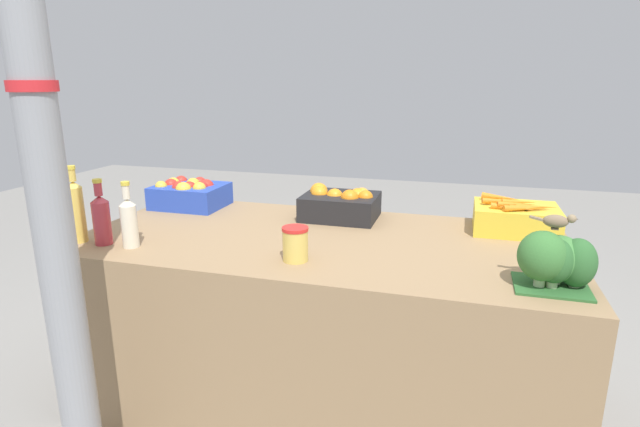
% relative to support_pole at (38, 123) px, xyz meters
% --- Properties ---
extents(ground_plane, '(10.00, 10.00, 0.00)m').
position_rel_support_pole_xyz_m(ground_plane, '(0.60, 0.74, -1.25)').
color(ground_plane, gray).
extents(market_table, '(1.94, 0.94, 0.75)m').
position_rel_support_pole_xyz_m(market_table, '(0.60, 0.74, -0.88)').
color(market_table, '#937551').
rests_on(market_table, ground_plane).
extents(support_pole, '(0.13, 0.13, 2.50)m').
position_rel_support_pole_xyz_m(support_pole, '(0.00, 0.00, 0.00)').
color(support_pole, gray).
rests_on(support_pole, ground_plane).
extents(apple_crate, '(0.34, 0.27, 0.14)m').
position_rel_support_pole_xyz_m(apple_crate, '(-0.17, 1.04, -0.44)').
color(apple_crate, '#2847B7').
rests_on(apple_crate, market_table).
extents(orange_crate, '(0.34, 0.27, 0.15)m').
position_rel_support_pole_xyz_m(orange_crate, '(0.61, 1.04, -0.44)').
color(orange_crate, black).
rests_on(orange_crate, market_table).
extents(carrot_crate, '(0.34, 0.27, 0.15)m').
position_rel_support_pole_xyz_m(carrot_crate, '(1.36, 1.04, -0.45)').
color(carrot_crate, gold).
rests_on(carrot_crate, market_table).
extents(broccoli_pile, '(0.23, 0.19, 0.18)m').
position_rel_support_pole_xyz_m(broccoli_pile, '(1.43, 0.45, -0.42)').
color(broccoli_pile, '#2D602D').
rests_on(broccoli_pile, market_table).
extents(juice_bottle_golden, '(0.06, 0.06, 0.30)m').
position_rel_support_pole_xyz_m(juice_bottle_golden, '(-0.30, 0.42, -0.38)').
color(juice_bottle_golden, gold).
rests_on(juice_bottle_golden, market_table).
extents(juice_bottle_ruby, '(0.07, 0.07, 0.26)m').
position_rel_support_pole_xyz_m(juice_bottle_ruby, '(-0.19, 0.42, -0.40)').
color(juice_bottle_ruby, '#B2333D').
rests_on(juice_bottle_ruby, market_table).
extents(juice_bottle_cloudy, '(0.06, 0.06, 0.26)m').
position_rel_support_pole_xyz_m(juice_bottle_cloudy, '(-0.06, 0.42, -0.40)').
color(juice_bottle_cloudy, beige).
rests_on(juice_bottle_cloudy, market_table).
extents(pickle_jar, '(0.09, 0.09, 0.12)m').
position_rel_support_pole_xyz_m(pickle_jar, '(0.59, 0.45, -0.44)').
color(pickle_jar, '#DBBC56').
rests_on(pickle_jar, market_table).
extents(sparrow_bird, '(0.14, 0.04, 0.05)m').
position_rel_support_pole_xyz_m(sparrow_bird, '(1.42, 0.46, -0.30)').
color(sparrow_bird, '#4C3D2D').
rests_on(sparrow_bird, broccoli_pile).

